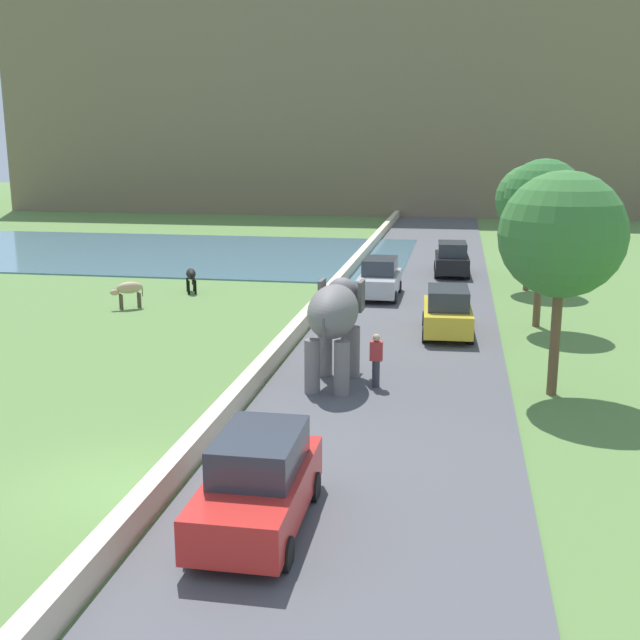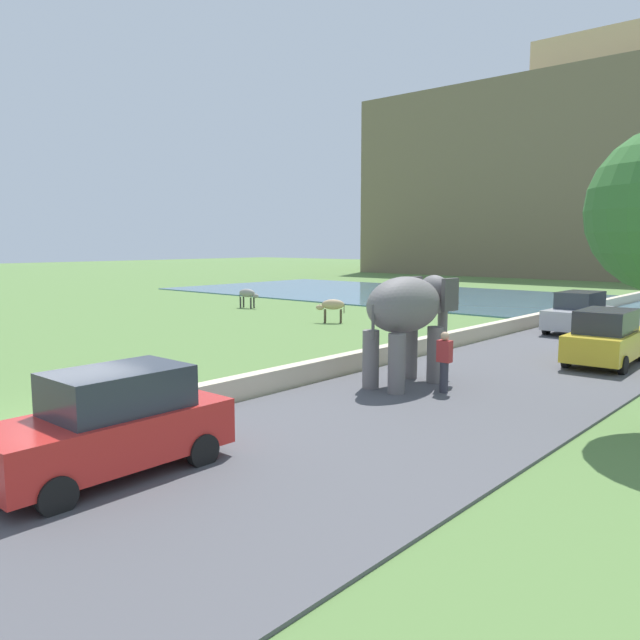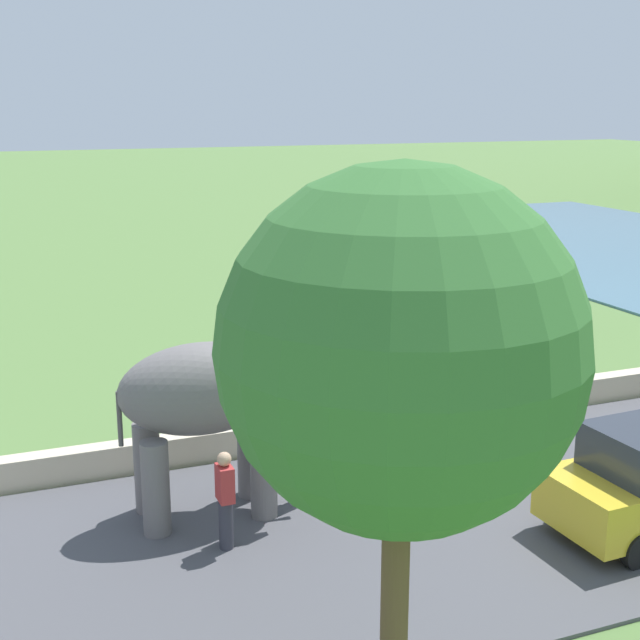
# 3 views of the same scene
# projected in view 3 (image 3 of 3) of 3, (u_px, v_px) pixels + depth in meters

# --- Properties ---
(barrier_wall) EXTENTS (0.40, 110.00, 0.61)m
(barrier_wall) POSITION_uv_depth(u_px,v_px,m) (621.00, 385.00, 20.20)
(barrier_wall) COLOR beige
(barrier_wall) RESTS_ON ground
(elephant) EXTENTS (1.50, 3.48, 2.99)m
(elephant) POSITION_uv_depth(u_px,v_px,m) (216.00, 399.00, 14.09)
(elephant) COLOR slate
(elephant) RESTS_ON ground
(person_beside_elephant) EXTENTS (0.36, 0.22, 1.63)m
(person_beside_elephant) POSITION_uv_depth(u_px,v_px,m) (225.00, 499.00, 13.17)
(person_beside_elephant) COLOR #33333D
(person_beside_elephant) RESTS_ON ground
(cow_tan) EXTENTS (1.31, 1.11, 1.15)m
(cow_tan) POSITION_uv_depth(u_px,v_px,m) (411.00, 297.00, 26.84)
(cow_tan) COLOR tan
(cow_tan) RESTS_ON ground
(cow_grey) EXTENTS (1.42, 0.64, 1.15)m
(cow_grey) POSITION_uv_depth(u_px,v_px,m) (359.00, 251.00, 34.98)
(cow_grey) COLOR gray
(cow_grey) RESTS_ON ground
(cow_black) EXTENTS (0.88, 1.40, 1.15)m
(cow_black) POSITION_uv_depth(u_px,v_px,m) (544.00, 296.00, 26.96)
(cow_black) COLOR black
(cow_black) RESTS_ON ground
(tree_near) EXTENTS (3.43, 3.43, 6.23)m
(tree_near) POSITION_uv_depth(u_px,v_px,m) (401.00, 351.00, 7.97)
(tree_near) COLOR brown
(tree_near) RESTS_ON ground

